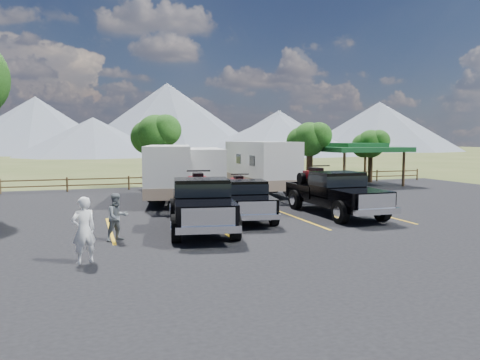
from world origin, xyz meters
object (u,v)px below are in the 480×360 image
object	(u,v)px
pavilion	(356,149)
trailer_left	(169,172)
trailer_right	(260,167)
rig_left	(201,202)
rig_right	(334,191)
trailer_center	(203,172)
person_a	(84,230)
rig_center	(244,198)
person_b	(117,217)

from	to	relation	value
pavilion	trailer_left	bearing A→B (deg)	-160.27
pavilion	trailer_right	xyz separation A→B (m)	(-9.24, -3.59, -1.01)
rig_left	rig_right	size ratio (longest dim) A/B	1.03
trailer_center	person_a	size ratio (longest dim) A/B	4.50
rig_right	trailer_right	xyz separation A→B (m)	(-0.30, 8.77, 0.67)
trailer_left	trailer_center	world-z (taller)	trailer_left
pavilion	rig_right	world-z (taller)	pavilion
pavilion	trailer_center	distance (m)	14.03
rig_left	rig_center	size ratio (longest dim) A/B	1.17
trailer_right	person_a	size ratio (longest dim) A/B	5.05
trailer_left	rig_left	bearing A→B (deg)	-80.07
rig_center	trailer_right	distance (m)	9.48
trailer_center	trailer_right	size ratio (longest dim) A/B	0.89
pavilion	rig_left	size ratio (longest dim) A/B	0.90
rig_center	trailer_right	xyz separation A→B (m)	(4.03, 8.54, 0.82)
trailer_center	trailer_left	bearing A→B (deg)	-143.92
pavilion	trailer_right	world-z (taller)	trailer_right
trailer_center	rig_right	bearing A→B (deg)	-50.46
rig_center	rig_right	distance (m)	4.33
rig_center	trailer_center	xyz separation A→B (m)	(0.03, 7.63, 0.62)
rig_center	trailer_center	world-z (taller)	trailer_center
rig_right	pavilion	bearing A→B (deg)	53.71
rig_left	person_a	distance (m)	5.77
rig_left	rig_right	distance (m)	6.87
rig_center	trailer_center	size ratio (longest dim) A/B	0.70
trailer_left	person_a	distance (m)	13.03
rig_right	person_a	bearing A→B (deg)	-154.32
trailer_right	pavilion	bearing A→B (deg)	21.89
pavilion	person_b	world-z (taller)	pavilion
rig_center	person_a	world-z (taller)	rig_center
trailer_center	person_a	xyz separation A→B (m)	(-6.70, -13.24, -0.59)
person_b	rig_left	bearing A→B (deg)	-7.08
rig_left	trailer_center	size ratio (longest dim) A/B	0.81
person_b	trailer_center	bearing A→B (deg)	35.81
trailer_center	person_b	xyz separation A→B (m)	(-5.61, -10.51, -0.72)
rig_left	trailer_right	bearing A→B (deg)	67.77
pavilion	person_a	distance (m)	26.75
rig_center	rig_right	bearing A→B (deg)	5.78
pavilion	trailer_right	distance (m)	9.96
pavilion	trailer_center	xyz separation A→B (m)	(-13.24, -4.50, -1.21)
rig_center	rig_left	bearing A→B (deg)	-134.39
person_b	trailer_left	bearing A→B (deg)	44.13
trailer_center	pavilion	bearing A→B (deg)	29.65
pavilion	rig_center	distance (m)	18.07
rig_center	rig_right	world-z (taller)	rig_right
rig_right	person_b	world-z (taller)	rig_right
rig_left	pavilion	bearing A→B (deg)	51.23
rig_center	rig_right	xyz separation A→B (m)	(4.32, -0.23, 0.15)
rig_left	trailer_center	bearing A→B (deg)	85.26
person_a	rig_center	bearing A→B (deg)	-160.81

